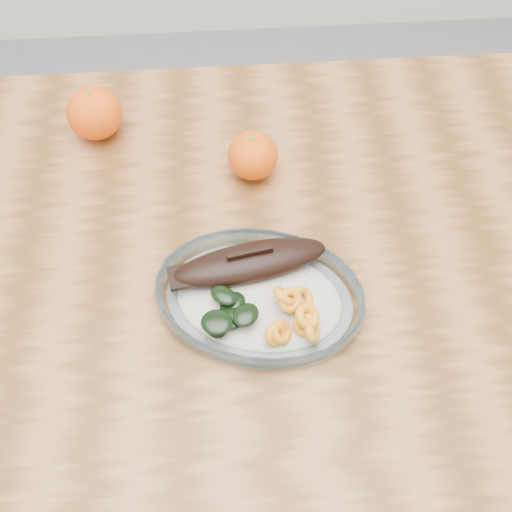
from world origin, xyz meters
name	(u,v)px	position (x,y,z in m)	size (l,w,h in m)	color
ground	(212,439)	(0.00, 0.00, 0.00)	(3.00, 3.00, 0.00)	slate
dining_table	(186,301)	(0.00, 0.00, 0.65)	(1.20, 0.80, 0.75)	brown
plated_meal	(259,295)	(0.10, -0.07, 0.77)	(0.59, 0.59, 0.08)	white
orange_left	(94,113)	(-0.12, 0.26, 0.79)	(0.08, 0.08, 0.08)	#FF4805
orange_right	(253,156)	(0.11, 0.16, 0.79)	(0.07, 0.07, 0.07)	#FF4805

